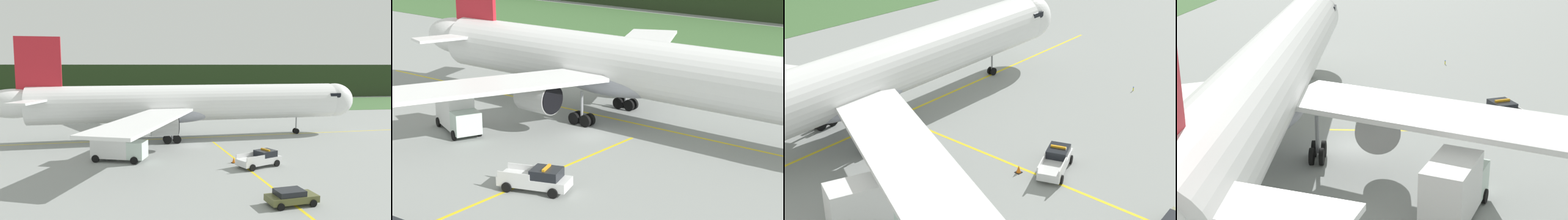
{
  "view_description": "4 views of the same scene",
  "coord_description": "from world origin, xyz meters",
  "views": [
    {
      "loc": [
        -7.23,
        -52.15,
        11.27
      ],
      "look_at": [
        1.33,
        5.1,
        4.47
      ],
      "focal_mm": 34.69,
      "sensor_mm": 36.0,
      "label": 1
    },
    {
      "loc": [
        39.31,
        -43.34,
        18.94
      ],
      "look_at": [
        2.09,
        -2.39,
        3.29
      ],
      "focal_mm": 61.39,
      "sensor_mm": 36.0,
      "label": 2
    },
    {
      "loc": [
        -31.27,
        -39.38,
        26.97
      ],
      "look_at": [
        5.05,
        -4.25,
        3.44
      ],
      "focal_mm": 56.35,
      "sensor_mm": 36.0,
      "label": 3
    },
    {
      "loc": [
        -39.69,
        -5.3,
        16.59
      ],
      "look_at": [
        1.1,
        -1.61,
        2.63
      ],
      "focal_mm": 53.03,
      "sensor_mm": 36.0,
      "label": 4
    }
  ],
  "objects": [
    {
      "name": "ops_pickup_truck",
      "position": [
        6.1,
        -12.27,
        0.9
      ],
      "size": [
        5.61,
        3.9,
        1.94
      ],
      "color": "silver",
      "rests_on": "ground"
    },
    {
      "name": "catering_truck",
      "position": [
        -9.96,
        -7.28,
        1.96
      ],
      "size": [
        6.79,
        4.39,
        3.96
      ],
      "color": "silver",
      "rests_on": "ground"
    },
    {
      "name": "apron_cone",
      "position": [
        3.54,
        -10.28,
        0.33
      ],
      "size": [
        0.53,
        0.53,
        0.67
      ],
      "color": "black",
      "rests_on": "ground"
    },
    {
      "name": "taxiway_centerline_spur",
      "position": [
        4.58,
        -15.16,
        0.0
      ],
      "size": [
        2.45,
        34.52,
        0.01
      ],
      "primitive_type": "cube",
      "rotation": [
        0.0,
        0.0,
        1.63
      ],
      "color": "yellow",
      "rests_on": "ground"
    },
    {
      "name": "ground",
      "position": [
        0.0,
        0.0,
        0.0
      ],
      "size": [
        320.0,
        320.0,
        0.0
      ],
      "primitive_type": "plane",
      "color": "gray"
    },
    {
      "name": "taxiway_centerline_main",
      "position": [
        0.53,
        5.74,
        0.0
      ],
      "size": [
        75.87,
        5.02,
        0.01
      ],
      "primitive_type": "cube",
      "rotation": [
        0.0,
        0.0,
        0.06
      ],
      "color": "yellow",
      "rests_on": "ground"
    },
    {
      "name": "airliner",
      "position": [
        -0.12,
        5.7,
        5.38
      ],
      "size": [
        57.97,
        49.29,
        15.37
      ],
      "color": "white",
      "rests_on": "ground"
    }
  ]
}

